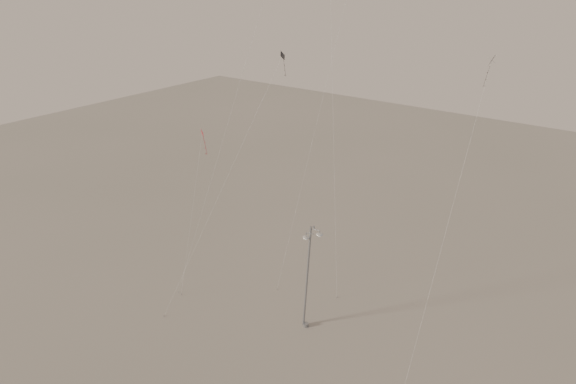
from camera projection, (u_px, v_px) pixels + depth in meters
The scene contains 7 objects.
ground at pixel (246, 353), 35.26m from camera, with size 160.00×160.00×0.00m, color gray.
street_lamp at pixel (308, 275), 35.61m from camera, with size 1.62×0.71×9.90m.
kite_0 at pixel (260, 16), 37.13m from camera, with size 4.22×11.96×30.05m.
kite_1 at pixel (249, 131), 34.14m from camera, with size 6.90×8.94×21.88m.
kite_3 at pixel (197, 178), 33.88m from camera, with size 5.37×0.58×17.08m.
kite_4 at pixel (473, 131), 31.70m from camera, with size 1.23×12.96×21.74m.
kite_5 at pixel (331, 22), 39.05m from camera, with size 7.49×8.83×30.73m.
Camera 1 is at (18.23, -19.39, 26.56)m, focal length 28.00 mm.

